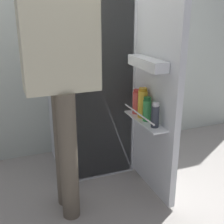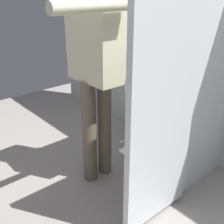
{
  "view_description": "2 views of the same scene",
  "coord_description": "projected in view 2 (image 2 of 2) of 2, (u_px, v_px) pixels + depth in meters",
  "views": [
    {
      "loc": [
        -0.7,
        -1.83,
        1.37
      ],
      "look_at": [
        -0.01,
        -0.05,
        0.7
      ],
      "focal_mm": 46.96,
      "sensor_mm": 36.0,
      "label": 1
    },
    {
      "loc": [
        1.35,
        -1.35,
        1.57
      ],
      "look_at": [
        -0.09,
        -0.11,
        0.72
      ],
      "focal_mm": 45.6,
      "sensor_mm": 36.0,
      "label": 2
    }
  ],
  "objects": [
    {
      "name": "ground_plane",
      "position": [
        129.0,
        190.0,
        2.38
      ],
      "size": [
        5.47,
        5.47,
        0.0
      ],
      "primitive_type": "plane",
      "color": "gray"
    },
    {
      "name": "kitchen_wall",
      "position": [
        211.0,
        23.0,
        2.41
      ],
      "size": [
        4.4,
        0.1,
        2.56
      ],
      "primitive_type": "cube",
      "color": "beige",
      "rests_on": "ground_plane"
    },
    {
      "name": "refrigerator",
      "position": [
        178.0,
        87.0,
        2.34
      ],
      "size": [
        0.66,
        1.23,
        1.61
      ],
      "color": "silver",
      "rests_on": "ground_plane"
    },
    {
      "name": "person",
      "position": [
        96.0,
        56.0,
        2.14
      ],
      "size": [
        0.57,
        0.79,
        1.78
      ],
      "color": "#665B4C",
      "rests_on": "ground_plane"
    }
  ]
}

